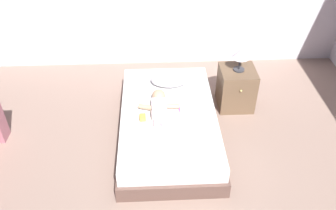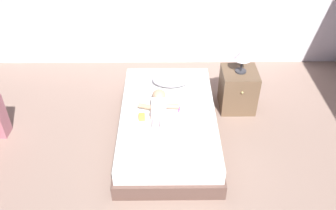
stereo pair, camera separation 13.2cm
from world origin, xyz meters
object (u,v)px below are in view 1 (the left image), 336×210
bed (168,124)px  lamp (240,55)px  baby (159,106)px  toy_block (142,118)px  pillow (169,79)px  nightstand (236,88)px  toothbrush (179,108)px

bed → lamp: size_ratio=6.52×
baby → toy_block: 0.27m
lamp → toy_block: bearing=-150.1°
pillow → nightstand: 0.91m
bed → toy_block: toy_block is taller
baby → toothbrush: size_ratio=4.85×
nightstand → lamp: bearing=90.0°
nightstand → lamp: size_ratio=1.81×
bed → toy_block: size_ratio=27.00×
pillow → lamp: (0.89, -0.01, 0.35)m
bed → pillow: bearing=85.4°
toothbrush → nightstand: nightstand is taller
toothbrush → pillow: bearing=99.4°
baby → nightstand: bearing=27.0°
toothbrush → toy_block: (-0.44, -0.19, 0.03)m
lamp → toy_block: lamp is taller
pillow → baby: bearing=-105.9°
pillow → toy_block: (-0.35, -0.73, -0.03)m
pillow → lamp: 0.96m
pillow → baby: size_ratio=0.79×
baby → lamp: size_ratio=2.00×
baby → nightstand: (1.05, 0.53, -0.15)m
baby → nightstand: 1.19m
lamp → baby: bearing=-153.0°
baby → toothbrush: bearing=1.8°
bed → baby: size_ratio=3.26×
pillow → toy_block: pillow is taller
toy_block → baby: bearing=42.9°
nightstand → toy_block: bearing=-150.1°
bed → toothbrush: bearing=20.0°
bed → toothbrush: toothbrush is taller
nightstand → toothbrush: bearing=-146.8°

